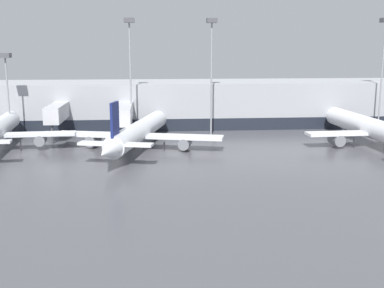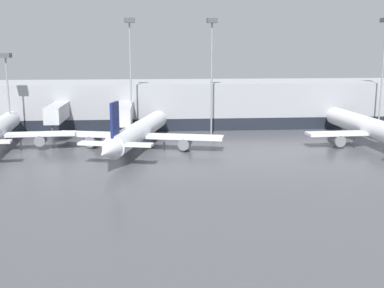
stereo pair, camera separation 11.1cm
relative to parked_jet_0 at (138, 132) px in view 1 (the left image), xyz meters
name	(u,v)px [view 1 (the left image)]	position (x,y,z in m)	size (l,w,h in m)	color
terminal_building	(264,103)	(25.82, 23.71, 1.83)	(160.00, 30.12, 9.00)	#9EA0A5
parked_jet_0	(138,132)	(0.00, 0.00, 0.00)	(27.04, 34.53, 8.79)	silver
parked_jet_2	(373,129)	(38.28, -1.08, 0.17)	(22.48, 37.73, 9.12)	white
apron_light_mast_0	(6,70)	(-22.69, 10.51, 9.43)	(1.80, 1.80, 14.97)	gray
apron_light_mast_1	(384,44)	(45.80, 12.68, 13.77)	(1.80, 1.80, 21.26)	gray
apron_light_mast_2	(130,46)	(-1.43, 11.16, 13.57)	(1.80, 1.80, 20.95)	gray
apron_light_mast_3	(212,46)	(13.02, 10.64, 13.56)	(1.80, 1.80, 20.94)	gray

